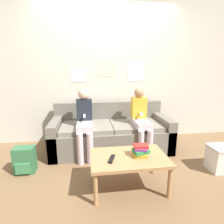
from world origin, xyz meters
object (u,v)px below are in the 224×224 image
at_px(tv_remote, 112,159).
at_px(person_right, 141,118).
at_px(storage_box, 223,158).
at_px(backpack, 25,160).
at_px(couch, 111,133).
at_px(person_left, 85,119).
at_px(coffee_table, 129,160).

bearing_deg(tv_remote, person_right, 77.38).
height_order(storage_box, backpack, backpack).
xyz_separation_m(tv_remote, backpack, (-1.09, 0.54, -0.23)).
distance_m(couch, tv_remote, 1.14).
xyz_separation_m(person_left, storage_box, (1.85, -0.70, -0.43)).
distance_m(person_left, storage_box, 2.03).
height_order(coffee_table, tv_remote, tv_remote).
height_order(couch, person_right, person_right).
relative_size(couch, person_left, 1.84).
xyz_separation_m(couch, backpack, (-1.23, -0.59, -0.10)).
distance_m(person_left, person_right, 0.89).
bearing_deg(person_right, coffee_table, -114.24).
relative_size(couch, person_right, 1.85).
height_order(person_left, person_right, person_left).
distance_m(couch, coffee_table, 1.08).
xyz_separation_m(coffee_table, person_right, (0.40, 0.88, 0.24)).
bearing_deg(person_right, person_left, 179.77).
relative_size(tv_remote, storage_box, 0.44).
distance_m(couch, storage_box, 1.68).
bearing_deg(person_right, backpack, -166.93).
distance_m(person_right, backpack, 1.78).
height_order(coffee_table, backpack, coffee_table).
bearing_deg(person_left, couch, 23.71).
height_order(coffee_table, person_right, person_right).
bearing_deg(couch, coffee_table, -86.61).
height_order(couch, person_left, person_left).
bearing_deg(backpack, person_right, 13.07).
relative_size(tv_remote, backpack, 0.49).
bearing_deg(coffee_table, storage_box, 7.54).
height_order(person_left, tv_remote, person_left).
height_order(coffee_table, person_left, person_left).
bearing_deg(couch, storage_box, -32.23).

